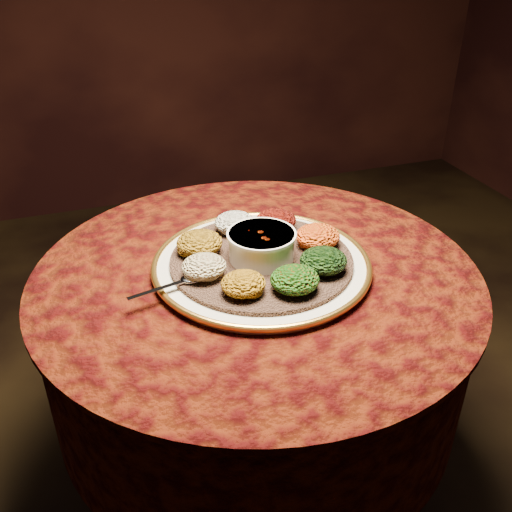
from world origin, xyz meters
name	(u,v)px	position (x,y,z in m)	size (l,w,h in m)	color
table	(256,336)	(0.00, 0.00, 0.55)	(0.96, 0.96, 0.73)	black
platter	(261,264)	(0.01, 0.00, 0.75)	(0.56, 0.56, 0.02)	beige
injera	(261,260)	(0.01, 0.00, 0.76)	(0.39, 0.39, 0.01)	brown
stew_bowl	(262,244)	(0.01, 0.00, 0.80)	(0.15, 0.15, 0.06)	silver
spoon	(187,280)	(-0.16, -0.04, 0.77)	(0.16, 0.05, 0.01)	silver
portion_ayib	(235,223)	(-0.01, 0.13, 0.78)	(0.09, 0.09, 0.04)	silver
portion_kitfo	(276,220)	(0.09, 0.11, 0.78)	(0.09, 0.09, 0.05)	black
portion_tikil	(318,236)	(0.15, 0.01, 0.79)	(0.10, 0.09, 0.05)	#B5830F
portion_gomen	(323,261)	(0.11, -0.09, 0.79)	(0.10, 0.09, 0.05)	black
portion_mixveg	(295,280)	(0.03, -0.13, 0.79)	(0.10, 0.09, 0.05)	#9A2309
portion_kik	(243,284)	(-0.06, -0.11, 0.78)	(0.09, 0.08, 0.04)	#A66B0E
portion_timatim	(204,267)	(-0.12, -0.03, 0.78)	(0.09, 0.09, 0.04)	maroon
portion_shiro	(200,243)	(-0.11, 0.07, 0.79)	(0.10, 0.09, 0.05)	#9E6C13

